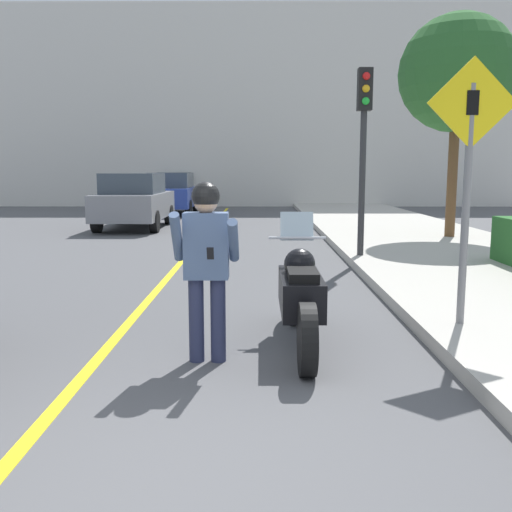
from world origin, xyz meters
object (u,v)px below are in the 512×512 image
Objects in this scene: crossing_sign at (468,167)px; street_tree at (457,74)px; parked_car_blue at (172,193)px; traffic_light at (364,126)px; parked_car_grey at (135,200)px; motorcycle at (300,296)px; parked_car_white at (177,189)px; person_biker at (206,254)px.

street_tree reaches higher than crossing_sign.
parked_car_blue is (-5.71, 17.46, -0.93)m from crossing_sign.
crossing_sign is 18.39m from parked_car_blue.
street_tree reaches higher than parked_car_blue.
parked_car_grey is (-5.76, 6.66, -1.71)m from traffic_light.
motorcycle is at bearing -70.40° from parked_car_grey.
parked_car_grey is at bearing -92.35° from parked_car_blue.
parked_car_white is (-6.12, 18.35, -1.71)m from traffic_light.
parked_car_white is (-0.36, 11.69, 0.00)m from parked_car_grey.
crossing_sign is (1.72, 0.30, 1.28)m from motorcycle.
parked_car_white reaches higher than motorcycle.
crossing_sign is 0.52× the size of street_tree.
parked_car_white is at bearing 120.30° from street_tree.
crossing_sign is at bearing 10.05° from motorcycle.
parked_car_grey reaches higher than person_biker.
street_tree is (2.56, 8.11, 2.23)m from crossing_sign.
person_biker is at bearing -112.88° from traffic_light.
street_tree is 1.25× the size of parked_car_white.
street_tree is at bearing -22.23° from parked_car_grey.
traffic_light is (1.52, 5.23, 2.06)m from motorcycle.
person_biker is at bearing -80.36° from parked_car_blue.
motorcycle is 10.06m from street_tree.
crossing_sign is 24.13m from parked_car_white.
crossing_sign is at bearing -71.89° from parked_car_blue.
parked_car_blue is (-3.99, 17.76, 0.35)m from motorcycle.
parked_car_grey and parked_car_white have the same top height.
parked_car_grey is (-5.95, 11.58, -0.93)m from crossing_sign.
traffic_light reaches higher than parked_car_white.
motorcycle is at bearing -116.94° from street_tree.
traffic_light is 0.82× the size of parked_car_grey.
motorcycle is 0.55× the size of parked_car_grey.
parked_car_white is at bearing 91.76° from parked_car_grey.
parked_car_white is (-8.87, 15.17, -3.16)m from street_tree.
parked_car_white is (-6.31, 23.27, -0.93)m from crossing_sign.
parked_car_grey is at bearing 117.19° from crossing_sign.
person_biker is 0.31× the size of street_tree.
parked_car_blue is at bearing 113.75° from traffic_light.
motorcycle is at bearing -77.34° from parked_car_blue.
traffic_light reaches higher than parked_car_blue.
motorcycle is 5.82m from traffic_light.
crossing_sign is at bearing 17.00° from person_biker.
crossing_sign is at bearing -87.75° from traffic_light.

